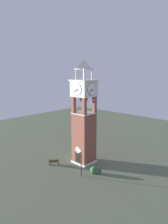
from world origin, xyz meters
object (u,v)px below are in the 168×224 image
(clock_tower, at_px, (84,121))
(park_bench, at_px, (54,162))
(lamp_post, at_px, (81,158))
(trash_bin, at_px, (100,171))

(clock_tower, distance_m, park_bench, 8.40)
(lamp_post, relative_size, trash_bin, 5.11)
(clock_tower, xyz_separation_m, lamp_post, (3.22, -4.01, -4.35))
(park_bench, xyz_separation_m, trash_bin, (7.58, 2.65, -0.08))
(clock_tower, bearing_deg, park_bench, -124.06)
(lamp_post, bearing_deg, park_bench, -178.12)
(lamp_post, height_order, trash_bin, lamp_post)
(clock_tower, height_order, trash_bin, clock_tower)
(lamp_post, distance_m, trash_bin, 3.75)
(park_bench, distance_m, trash_bin, 8.03)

